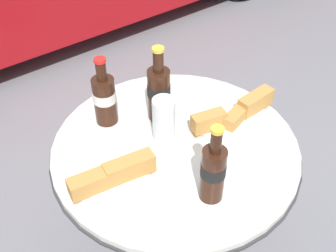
{
  "coord_description": "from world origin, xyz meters",
  "views": [
    {
      "loc": [
        -0.57,
        -0.71,
        1.65
      ],
      "look_at": [
        0.0,
        0.04,
        0.82
      ],
      "focal_mm": 45.0,
      "sensor_mm": 36.0,
      "label": 1
    }
  ],
  "objects": [
    {
      "name": "cola_bottle_left",
      "position": [
        -0.04,
        -0.21,
        0.86
      ],
      "size": [
        0.07,
        0.07,
        0.24
      ],
      "color": "#33190F",
      "rests_on": "bistro_table"
    },
    {
      "name": "lunch_plate_near",
      "position": [
        0.21,
        -0.03,
        0.79
      ],
      "size": [
        0.31,
        0.24,
        0.07
      ],
      "color": "white",
      "rests_on": "bistro_table"
    },
    {
      "name": "bistro_table",
      "position": [
        0.0,
        0.0,
        0.59
      ],
      "size": [
        0.76,
        0.76,
        0.77
      ],
      "color": "#333333",
      "rests_on": "ground_plane"
    },
    {
      "name": "cola_bottle_center",
      "position": [
        -0.1,
        0.22,
        0.86
      ],
      "size": [
        0.07,
        0.07,
        0.23
      ],
      "color": "#33190F",
      "rests_on": "bistro_table"
    },
    {
      "name": "drinking_glass",
      "position": [
        -0.01,
        0.05,
        0.83
      ],
      "size": [
        0.07,
        0.07,
        0.14
      ],
      "color": "black",
      "rests_on": "bistro_table"
    },
    {
      "name": "cola_bottle_right",
      "position": [
        0.04,
        0.14,
        0.87
      ],
      "size": [
        0.07,
        0.07,
        0.26
      ],
      "color": "#33190F",
      "rests_on": "bistro_table"
    },
    {
      "name": "lunch_plate_far",
      "position": [
        -0.23,
        -0.02,
        0.79
      ],
      "size": [
        0.25,
        0.21,
        0.07
      ],
      "color": "white",
      "rests_on": "bistro_table"
    }
  ]
}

